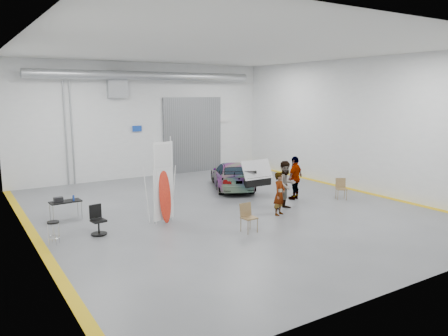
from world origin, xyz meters
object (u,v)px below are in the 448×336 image
person_a (279,194)px  person_c (295,178)px  shop_stool (54,233)px  folding_chair_far (341,193)px  office_chair (98,222)px  folding_chair_near (249,223)px  sedan_car (232,175)px  surfboard_display (163,189)px  person_b (286,185)px  work_table (64,201)px

person_a → person_c: person_c is taller
person_c → shop_stool: (-9.78, -0.46, -0.57)m
folding_chair_far → office_chair: bearing=-151.3°
folding_chair_near → office_chair: (-4.19, 2.35, 0.12)m
person_a → shop_stool: size_ratio=2.25×
sedan_car → person_c: person_c is taller
folding_chair_far → office_chair: 10.08m
folding_chair_far → office_chair: office_chair is taller
shop_stool → folding_chair_far: bearing=-3.0°
person_c → surfboard_display: 6.14m
surfboard_display → shop_stool: surfboard_display is taller
sedan_car → folding_chair_near: bearing=86.3°
person_b → folding_chair_far: size_ratio=2.14×
surfboard_display → person_c: bearing=-12.3°
office_chair → work_table: bearing=95.0°
sedan_car → folding_chair_far: 5.07m
folding_chair_near → folding_chair_far: size_ratio=1.05×
folding_chair_near → shop_stool: folding_chair_near is taller
person_c → work_table: (-8.94, 2.03, -0.25)m
person_a → person_c: 2.59m
surfboard_display → folding_chair_far: size_ratio=3.39×
shop_stool → surfboard_display: bearing=4.3°
person_c → shop_stool: 9.81m
office_chair → surfboard_display: bearing=-7.2°
surfboard_display → folding_chair_near: surfboard_display is taller
person_a → person_b: (0.74, 0.53, 0.15)m
shop_stool → office_chair: (1.38, 0.23, 0.06)m
folding_chair_near → folding_chair_far: 6.04m
shop_stool → office_chair: office_chair is taller
person_b → folding_chair_near: bearing=-152.3°
folding_chair_far → person_b: bearing=-147.7°
person_a → person_b: size_ratio=0.84×
person_a → person_b: person_b is taller
sedan_car → folding_chair_far: (2.69, -4.28, -0.34)m
folding_chair_near → work_table: size_ratio=0.85×
person_c → work_table: 9.17m
person_a → person_b: bearing=11.0°
surfboard_display → person_a: bearing=-32.5°
person_b → office_chair: bearing=172.5°
sedan_car → work_table: (-7.89, -1.19, 0.05)m
person_b → person_c: 1.68m
folding_chair_far → work_table: 11.03m
sedan_car → office_chair: 8.13m
folding_chair_far → work_table: folding_chair_far is taller
surfboard_display → office_chair: bearing=167.2°
person_a → surfboard_display: surfboard_display is taller
sedan_car → person_c: 3.40m
folding_chair_near → surfboard_display: bearing=126.3°
person_a → folding_chair_near: 2.42m
folding_chair_near → shop_stool: (-5.57, 2.12, 0.06)m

